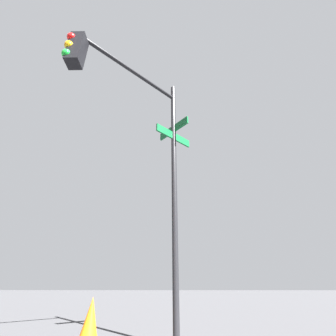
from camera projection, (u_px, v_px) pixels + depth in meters
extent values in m
cylinder|color=black|center=(174.00, 183.00, 5.11)|extent=(0.12, 0.12, 5.92)
cylinder|color=black|center=(133.00, 72.00, 5.50)|extent=(1.98, 1.87, 0.09)
cube|color=black|center=(77.00, 50.00, 4.51)|extent=(0.28, 0.28, 0.80)
sphere|color=red|center=(72.00, 38.00, 4.54)|extent=(0.18, 0.18, 0.18)
sphere|color=orange|center=(69.00, 46.00, 4.42)|extent=(0.18, 0.18, 0.18)
sphere|color=green|center=(66.00, 54.00, 4.31)|extent=(0.18, 0.18, 0.18)
cube|color=#0F5128|center=(174.00, 136.00, 5.70)|extent=(0.83, 0.78, 0.20)
cube|color=#0F5128|center=(174.00, 129.00, 5.80)|extent=(0.71, 0.76, 0.20)
cone|color=orange|center=(90.00, 318.00, 4.33)|extent=(0.36, 0.36, 0.72)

